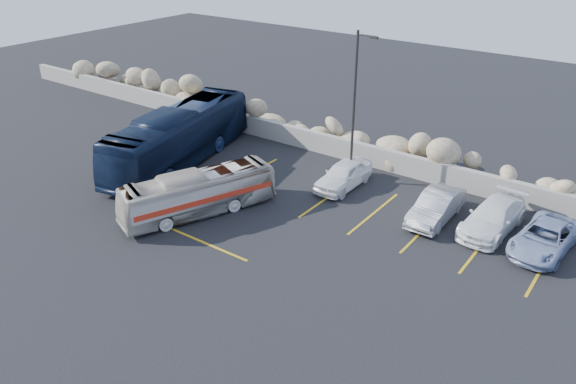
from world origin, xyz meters
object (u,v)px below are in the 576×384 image
Objects in this scene: car_a at (344,175)px; car_c at (493,217)px; vintage_bus at (198,193)px; car_d at (545,238)px; lamppost at (355,105)px; tour_coach at (179,136)px; car_b at (436,207)px.

car_c is at bearing 0.69° from car_a.
vintage_bus is 1.66× the size of car_c.
car_a is 0.91× the size of car_d.
lamppost is 10.33m from tour_coach.
lamppost is 1.99× the size of car_a.
vintage_bus is 7.77m from car_a.
car_c is 1.04× the size of car_d.
car_a reaches higher than car_b.
lamppost is at bearing 165.68° from car_b.
car_c is at bearing -5.71° from lamppost.
car_d is at bearing 1.81° from car_b.
tour_coach is 2.59× the size of car_d.
car_b is at bearing -14.14° from lamppost.
vintage_bus is 1.72× the size of car_d.
tour_coach is at bearing 165.41° from vintage_bus.
car_b is (9.48, 6.06, -0.38)m from vintage_bus.
car_d is at bearing -5.52° from car_c.
car_d is (19.53, 2.33, -0.98)m from tour_coach.
vintage_bus is at bearing -147.59° from car_b.
car_d is (14.31, 6.22, -0.45)m from vintage_bus.
tour_coach is 2.49× the size of car_c.
car_b is 0.94× the size of car_d.
car_b is (14.70, 2.16, -0.91)m from tour_coach.
vintage_bus reaches higher than car_b.
lamppost is at bearing 83.08° from vintage_bus.
vintage_bus is (-4.11, -7.41, -3.24)m from lamppost.
vintage_bus is at bearing -48.40° from tour_coach.
tour_coach is at bearing -171.80° from car_b.
car_a is 10.19m from car_d.
vintage_bus is at bearing -119.03° from lamppost.
car_d is at bearing -4.88° from tour_coach.
car_c is at bearing 12.68° from car_b.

